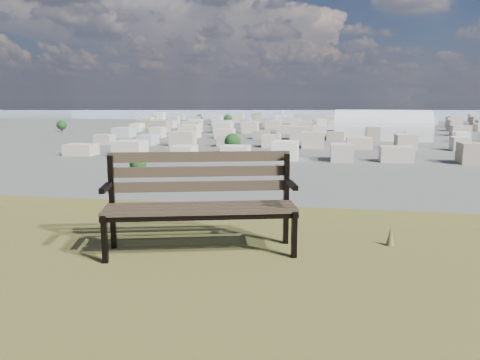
# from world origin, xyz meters

# --- Properties ---
(park_bench) EXTENTS (1.72, 0.92, 0.86)m
(park_bench) POSITION_xyz_m (0.72, 2.80, 25.48)
(park_bench) COLOR #3E3224
(park_bench) RESTS_ON hilltop_mesa
(arena) EXTENTS (59.70, 27.59, 24.72)m
(arena) POSITION_xyz_m (39.77, 306.96, 5.83)
(arena) COLOR silver
(arena) RESTS_ON ground
(city_blocks) EXTENTS (395.00, 361.00, 7.00)m
(city_blocks) POSITION_xyz_m (0.00, 394.44, 3.50)
(city_blocks) COLOR beige
(city_blocks) RESTS_ON ground
(city_trees) EXTENTS (406.52, 387.20, 9.98)m
(city_trees) POSITION_xyz_m (-26.39, 319.00, 4.83)
(city_trees) COLOR #311E18
(city_trees) RESTS_ON ground
(bay_water) EXTENTS (2400.00, 700.00, 0.12)m
(bay_water) POSITION_xyz_m (0.00, 900.00, 0.00)
(bay_water) COLOR #8DA3B3
(bay_water) RESTS_ON ground
(far_hills) EXTENTS (2050.00, 340.00, 60.00)m
(far_hills) POSITION_xyz_m (-60.92, 1402.93, 25.47)
(far_hills) COLOR #9DA8C3
(far_hills) RESTS_ON ground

